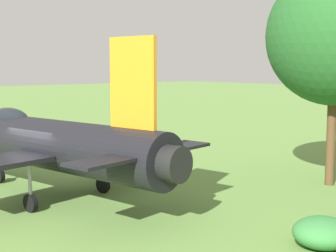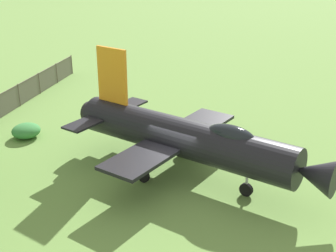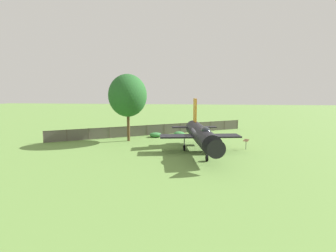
% 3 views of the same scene
% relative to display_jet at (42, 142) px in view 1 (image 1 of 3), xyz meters
% --- Properties ---
extents(ground_plane, '(200.00, 200.00, 0.00)m').
position_rel_display_jet_xyz_m(ground_plane, '(0.37, 0.07, -1.98)').
color(ground_plane, '#668E42').
extents(display_jet, '(13.04, 8.74, 5.60)m').
position_rel_display_jet_xyz_m(display_jet, '(0.00, 0.00, 0.00)').
color(display_jet, black).
rests_on(display_jet, ground_plane).
extents(shade_tree, '(5.57, 4.86, 8.63)m').
position_rel_display_jet_xyz_m(shade_tree, '(6.00, 9.42, 3.91)').
color(shade_tree, brown).
rests_on(shade_tree, ground_plane).
extents(shrub_by_tree, '(1.54, 1.61, 0.81)m').
position_rel_display_jet_xyz_m(shrub_by_tree, '(9.68, 3.10, -1.58)').
color(shrub_by_tree, '#387F3D').
rests_on(shrub_by_tree, ground_plane).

